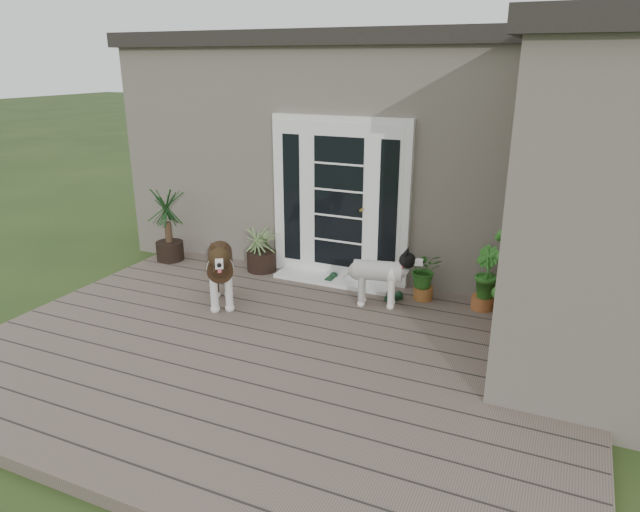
% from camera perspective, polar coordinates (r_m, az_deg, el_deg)
% --- Properties ---
extents(deck, '(6.20, 4.60, 0.12)m').
position_cam_1_polar(deck, '(5.97, -4.49, -9.82)').
color(deck, '#6B5B4C').
rests_on(deck, ground).
extents(house_main, '(7.40, 4.00, 3.10)m').
position_cam_1_polar(house_main, '(9.29, 8.04, 10.24)').
color(house_main, '#665E54').
rests_on(house_main, ground).
extents(roof_main, '(7.60, 4.20, 0.20)m').
position_cam_1_polar(roof_main, '(9.19, 8.53, 20.45)').
color(roof_main, '#2D2826').
rests_on(roof_main, house_main).
extents(house_wing, '(1.60, 2.40, 3.10)m').
position_cam_1_polar(house_wing, '(5.85, 26.83, 3.25)').
color(house_wing, '#665E54').
rests_on(house_wing, ground).
extents(door_unit, '(1.90, 0.14, 2.15)m').
position_cam_1_polar(door_unit, '(7.51, 1.97, 5.60)').
color(door_unit, white).
rests_on(door_unit, deck).
extents(door_step, '(1.60, 0.40, 0.05)m').
position_cam_1_polar(door_step, '(7.65, 1.31, -2.39)').
color(door_step, white).
rests_on(door_step, deck).
extents(brindle_dog, '(0.87, 1.02, 0.80)m').
position_cam_1_polar(brindle_dog, '(6.93, -9.87, -1.69)').
color(brindle_dog, '#3A2515').
rests_on(brindle_dog, deck).
extents(white_dog, '(0.82, 0.48, 0.65)m').
position_cam_1_polar(white_dog, '(6.85, 5.74, -2.41)').
color(white_dog, white).
rests_on(white_dog, deck).
extents(spider_plant, '(0.68, 0.68, 0.73)m').
position_cam_1_polar(spider_plant, '(7.99, -5.89, 1.04)').
color(spider_plant, '#94AF6B').
rests_on(spider_plant, deck).
extents(yucca, '(0.93, 0.93, 1.09)m').
position_cam_1_polar(yucca, '(8.62, -14.95, 3.09)').
color(yucca, black).
rests_on(yucca, deck).
extents(herb_a, '(0.52, 0.52, 0.53)m').
position_cam_1_polar(herb_a, '(7.13, 10.33, -2.26)').
color(herb_a, '#235518').
rests_on(herb_a, deck).
extents(herb_b, '(0.51, 0.51, 0.55)m').
position_cam_1_polar(herb_b, '(7.01, 16.04, -3.00)').
color(herb_b, '#27601B').
rests_on(herb_b, deck).
extents(herb_c, '(0.45, 0.45, 0.57)m').
position_cam_1_polar(herb_c, '(7.05, 19.32, -3.13)').
color(herb_c, '#224D16').
rests_on(herb_c, deck).
extents(sapling, '(0.68, 0.68, 1.76)m').
position_cam_1_polar(sapling, '(6.30, 19.11, 0.04)').
color(sapling, '#1B5F1C').
rests_on(sapling, deck).
extents(clog_left, '(0.13, 0.28, 0.08)m').
position_cam_1_polar(clog_left, '(7.65, 1.12, -2.24)').
color(clog_left, '#14341D').
rests_on(clog_left, deck).
extents(clog_right, '(0.24, 0.29, 0.08)m').
position_cam_1_polar(clog_right, '(7.12, 7.38, -4.08)').
color(clog_right, '#14321D').
rests_on(clog_right, deck).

